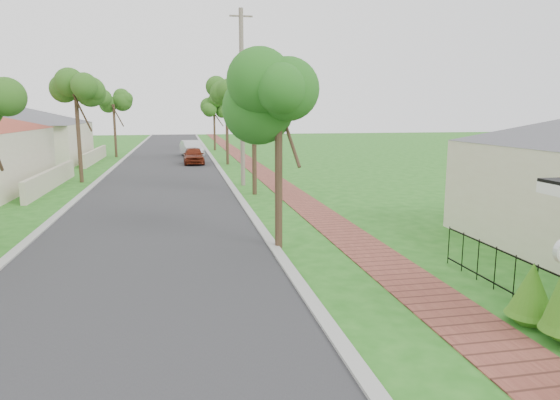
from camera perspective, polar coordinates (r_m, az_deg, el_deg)
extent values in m
plane|color=#206317|center=(8.79, 2.86, -16.78)|extent=(160.00, 160.00, 0.00)
cube|color=#28282B|center=(27.90, -13.31, 1.67)|extent=(7.00, 120.00, 0.02)
cube|color=#9E9E99|center=(28.00, -5.83, 1.92)|extent=(0.30, 120.00, 0.10)
cube|color=#9E9E99|center=(28.28, -20.72, 1.39)|extent=(0.30, 120.00, 0.10)
cube|color=brown|center=(28.36, -0.59, 2.08)|extent=(1.50, 120.00, 0.03)
cube|color=black|center=(10.91, 29.28, -11.75)|extent=(0.03, 8.00, 0.03)
cylinder|color=black|center=(11.28, 27.23, -8.99)|extent=(0.02, 0.02, 1.00)
cylinder|color=black|center=(11.77, 25.21, -8.05)|extent=(0.02, 0.02, 1.00)
cylinder|color=black|center=(12.29, 23.37, -7.17)|extent=(0.02, 0.02, 1.00)
cylinder|color=black|center=(12.81, 21.69, -6.35)|extent=(0.02, 0.02, 1.00)
cylinder|color=black|center=(13.35, 20.14, -5.60)|extent=(0.02, 0.02, 1.00)
cylinder|color=black|center=(13.91, 18.72, -4.90)|extent=(0.02, 0.02, 1.00)
cylinder|color=#382619|center=(23.91, -2.96, 6.04)|extent=(0.22, 0.22, 4.55)
sphere|color=#1B5316|center=(23.86, -3.01, 11.81)|extent=(1.70, 1.70, 1.70)
cylinder|color=#382619|center=(37.78, -6.07, 7.77)|extent=(0.22, 0.22, 4.90)
sphere|color=#1B5316|center=(37.77, -6.14, 11.70)|extent=(1.70, 1.70, 1.70)
cylinder|color=#382619|center=(51.75, -7.50, 7.98)|extent=(0.22, 0.22, 4.20)
sphere|color=#1B5316|center=(51.71, -7.55, 10.44)|extent=(1.70, 1.70, 1.70)
cylinder|color=#382619|center=(30.15, -22.00, 6.51)|extent=(0.22, 0.22, 4.90)
sphere|color=#1B5316|center=(30.13, -22.33, 11.42)|extent=(1.70, 1.70, 1.70)
cylinder|color=#382619|center=(45.97, -18.34, 7.51)|extent=(0.22, 0.22, 4.55)
sphere|color=#1B5316|center=(45.94, -18.51, 10.50)|extent=(1.70, 1.70, 1.70)
sphere|color=#306F16|center=(10.77, 26.66, -11.21)|extent=(0.70, 0.70, 0.70)
cone|color=#306F16|center=(10.61, 26.86, -8.84)|extent=(0.80, 0.80, 0.94)
cube|color=#BFB299|center=(28.60, -24.64, 2.23)|extent=(0.25, 10.00, 1.00)
cube|color=beige|center=(43.67, -28.78, 5.65)|extent=(11.00, 10.00, 3.00)
pyramid|color=#4C4C51|center=(43.60, -29.03, 8.65)|extent=(15.56, 15.56, 1.60)
cube|color=#BFB299|center=(42.27, -20.34, 4.79)|extent=(0.25, 10.00, 1.00)
imported|color=#5F1D0E|center=(38.49, -9.84, 5.02)|extent=(1.55, 3.77, 1.28)
imported|color=silver|center=(44.83, -10.06, 5.79)|extent=(2.15, 4.44, 1.40)
cylinder|color=#382619|center=(14.37, -0.16, 2.63)|extent=(0.22, 0.22, 4.20)
sphere|color=#26671E|center=(14.25, -0.16, 11.52)|extent=(2.09, 2.09, 2.09)
cylinder|color=slate|center=(26.89, -4.36, 11.41)|extent=(0.24, 0.24, 9.17)
cube|color=slate|center=(27.31, -4.49, 20.23)|extent=(1.20, 0.08, 0.08)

